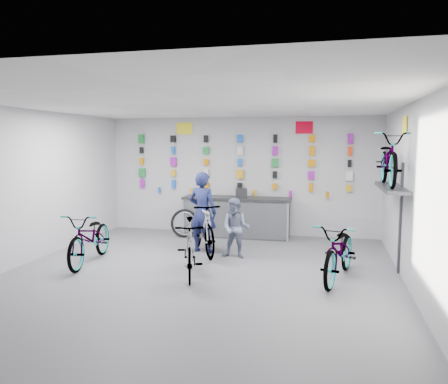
% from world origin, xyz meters
% --- Properties ---
extents(floor, '(8.00, 8.00, 0.00)m').
position_xyz_m(floor, '(0.00, 0.00, 0.00)').
color(floor, '#515156').
rests_on(floor, ground).
extents(ceiling, '(8.00, 8.00, 0.00)m').
position_xyz_m(ceiling, '(0.00, 0.00, 3.00)').
color(ceiling, white).
rests_on(ceiling, wall_back).
extents(wall_back, '(7.00, 0.00, 7.00)m').
position_xyz_m(wall_back, '(0.00, 4.00, 1.50)').
color(wall_back, silver).
rests_on(wall_back, floor).
extents(wall_front, '(7.00, 0.00, 7.00)m').
position_xyz_m(wall_front, '(0.00, -4.00, 1.50)').
color(wall_front, silver).
rests_on(wall_front, floor).
extents(wall_left, '(0.00, 8.00, 8.00)m').
position_xyz_m(wall_left, '(-3.50, 0.00, 1.50)').
color(wall_left, silver).
rests_on(wall_left, floor).
extents(wall_right, '(0.00, 8.00, 8.00)m').
position_xyz_m(wall_right, '(3.50, 0.00, 1.50)').
color(wall_right, silver).
rests_on(wall_right, floor).
extents(counter, '(2.70, 0.66, 1.00)m').
position_xyz_m(counter, '(0.00, 3.54, 0.49)').
color(counter, black).
rests_on(counter, floor).
extents(merch_wall, '(5.58, 0.08, 1.57)m').
position_xyz_m(merch_wall, '(0.01, 3.93, 1.81)').
color(merch_wall, purple).
rests_on(merch_wall, wall_back).
extents(wall_bracket, '(0.39, 1.90, 2.00)m').
position_xyz_m(wall_bracket, '(3.33, 1.20, 1.46)').
color(wall_bracket, '#333338').
rests_on(wall_bracket, wall_right).
extents(sign_left, '(0.42, 0.02, 0.30)m').
position_xyz_m(sign_left, '(-1.50, 3.98, 2.72)').
color(sign_left, yellow).
rests_on(sign_left, wall_back).
extents(sign_right, '(0.42, 0.02, 0.30)m').
position_xyz_m(sign_right, '(1.60, 3.98, 2.72)').
color(sign_right, red).
rests_on(sign_right, wall_back).
extents(sign_side, '(0.02, 0.40, 0.30)m').
position_xyz_m(sign_side, '(3.48, 1.20, 2.65)').
color(sign_side, yellow).
rests_on(sign_side, wall_right).
extents(bike_left, '(0.95, 2.02, 1.02)m').
position_xyz_m(bike_left, '(-2.28, 0.50, 0.51)').
color(bike_left, gray).
rests_on(bike_left, floor).
extents(bike_center, '(0.96, 1.75, 1.01)m').
position_xyz_m(bike_center, '(-0.13, 0.13, 0.51)').
color(bike_center, gray).
rests_on(bike_center, floor).
extents(bike_right, '(1.11, 2.04, 1.02)m').
position_xyz_m(bike_right, '(2.43, 0.52, 0.51)').
color(bike_right, gray).
rests_on(bike_right, floor).
extents(bike_service, '(1.39, 1.92, 1.14)m').
position_xyz_m(bike_service, '(-0.35, 1.73, 0.57)').
color(bike_service, gray).
rests_on(bike_service, floor).
extents(bike_wall, '(0.63, 1.80, 0.95)m').
position_xyz_m(bike_wall, '(3.25, 1.20, 2.05)').
color(bike_wall, gray).
rests_on(bike_wall, wall_bracket).
extents(clerk, '(0.70, 0.53, 1.74)m').
position_xyz_m(clerk, '(-0.39, 1.85, 0.87)').
color(clerk, '#181E4B').
rests_on(clerk, floor).
extents(customer, '(0.62, 0.49, 1.23)m').
position_xyz_m(customer, '(0.40, 1.54, 0.62)').
color(customer, slate).
rests_on(customer, floor).
extents(spare_wheel, '(0.72, 0.22, 0.71)m').
position_xyz_m(spare_wheel, '(-1.25, 3.17, 0.35)').
color(spare_wheel, black).
rests_on(spare_wheel, floor).
extents(register, '(0.34, 0.36, 0.22)m').
position_xyz_m(register, '(0.12, 3.55, 1.11)').
color(register, black).
rests_on(register, counter).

